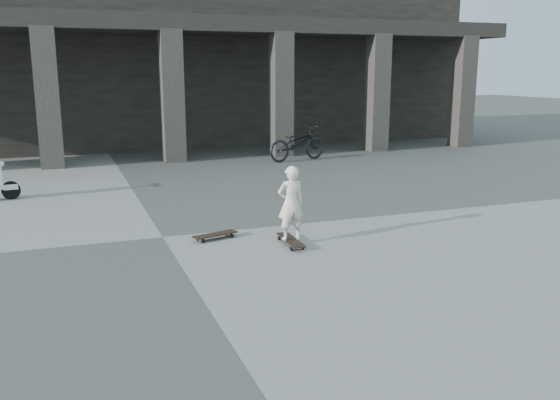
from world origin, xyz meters
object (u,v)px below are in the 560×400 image
object	(u,v)px
skateboard_spare	(215,235)
bicycle	(297,143)
child	(291,203)
longboard	(291,240)

from	to	relation	value
skateboard_spare	bicycle	xyz separation A→B (m)	(4.63, 7.74, 0.47)
child	skateboard_spare	bearing A→B (deg)	-35.30
child	bicycle	bearing A→B (deg)	-113.49
skateboard_spare	bicycle	world-z (taller)	bicycle
child	bicycle	size ratio (longest dim) A/B	0.59
longboard	skateboard_spare	world-z (taller)	skateboard_spare
longboard	skateboard_spare	bearing A→B (deg)	57.90
longboard	bicycle	xyz separation A→B (m)	(3.54, 8.48, 0.47)
bicycle	child	bearing A→B (deg)	143.34
child	bicycle	xyz separation A→B (m)	(3.54, 8.48, -0.16)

